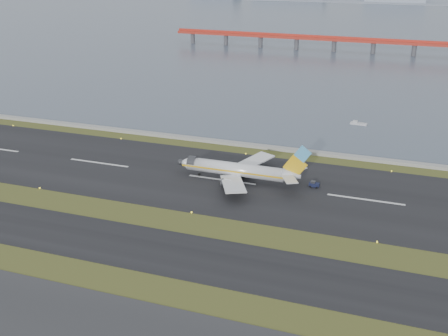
# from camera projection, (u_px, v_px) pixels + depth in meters

# --- Properties ---
(ground) EXTENTS (1000.00, 1000.00, 0.00)m
(ground) POSITION_uv_depth(u_px,v_px,m) (179.00, 226.00, 133.03)
(ground) COLOR #364418
(ground) RESTS_ON ground
(taxiway_strip) EXTENTS (1000.00, 18.00, 0.10)m
(taxiway_strip) POSITION_uv_depth(u_px,v_px,m) (157.00, 250.00, 122.50)
(taxiway_strip) COLOR black
(taxiway_strip) RESTS_ON ground
(runway_strip) EXTENTS (1000.00, 45.00, 0.10)m
(runway_strip) POSITION_uv_depth(u_px,v_px,m) (222.00, 180.00, 159.30)
(runway_strip) COLOR black
(runway_strip) RESTS_ON ground
(seawall) EXTENTS (1000.00, 2.50, 1.00)m
(seawall) POSITION_uv_depth(u_px,v_px,m) (253.00, 146.00, 185.42)
(seawall) COLOR #979792
(seawall) RESTS_ON ground
(bay_water) EXTENTS (1400.00, 800.00, 1.30)m
(bay_water) POSITION_uv_depth(u_px,v_px,m) (374.00, 16.00, 536.09)
(bay_water) COLOR #455062
(bay_water) RESTS_ON ground
(red_pier) EXTENTS (260.00, 5.00, 10.20)m
(red_pier) POSITION_uv_depth(u_px,v_px,m) (374.00, 42.00, 343.19)
(red_pier) COLOR #B22C1E
(red_pier) RESTS_ON ground
(airliner) EXTENTS (38.52, 32.89, 12.80)m
(airliner) POSITION_uv_depth(u_px,v_px,m) (240.00, 170.00, 157.16)
(airliner) COLOR white
(airliner) RESTS_ON ground
(pushback_tug) EXTENTS (2.81, 1.75, 1.76)m
(pushback_tug) POSITION_uv_depth(u_px,v_px,m) (314.00, 184.00, 154.34)
(pushback_tug) COLOR #131835
(pushback_tug) RESTS_ON ground
(workboat_near) EXTENTS (6.23, 2.31, 1.49)m
(workboat_near) POSITION_uv_depth(u_px,v_px,m) (358.00, 123.00, 208.65)
(workboat_near) COLOR #B9BABE
(workboat_near) RESTS_ON ground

